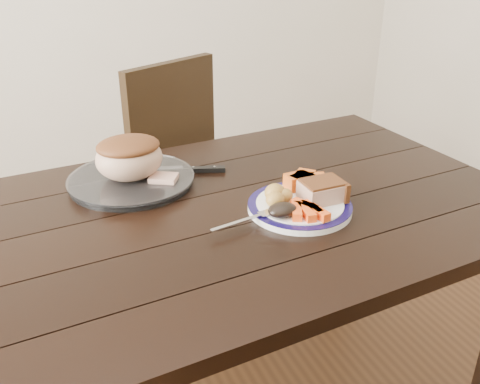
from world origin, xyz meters
name	(u,v)px	position (x,y,z in m)	size (l,w,h in m)	color
dining_table	(208,245)	(0.00, 0.00, 0.66)	(1.66, 1.01, 0.75)	black
chair_far	(194,171)	(0.21, 0.73, 0.52)	(0.56, 0.57, 0.93)	black
dinner_plate	(300,207)	(0.22, -0.08, 0.76)	(0.25, 0.25, 0.02)	white
plate_rim	(300,204)	(0.22, -0.08, 0.77)	(0.25, 0.25, 0.02)	#120C3C
serving_platter	(132,181)	(-0.13, 0.23, 0.76)	(0.33, 0.33, 0.02)	white
pork_slice	(322,191)	(0.27, -0.08, 0.79)	(0.10, 0.08, 0.04)	tan
roasted_potatoes	(277,195)	(0.16, -0.05, 0.79)	(0.08, 0.07, 0.04)	gold
carrot_batons	(307,210)	(0.20, -0.13, 0.78)	(0.08, 0.11, 0.02)	#F95214
pumpkin_wedges	(304,181)	(0.26, -0.01, 0.79)	(0.10, 0.09, 0.04)	orange
dark_mushroom	(282,210)	(0.14, -0.12, 0.79)	(0.07, 0.05, 0.03)	black
fork	(249,219)	(0.07, -0.10, 0.77)	(0.18, 0.05, 0.00)	silver
roast_joint	(129,159)	(-0.13, 0.23, 0.82)	(0.18, 0.15, 0.12)	tan
cut_slice	(164,179)	(-0.05, 0.18, 0.78)	(0.07, 0.06, 0.02)	tan
carving_knife	(190,170)	(0.04, 0.25, 0.76)	(0.31, 0.13, 0.01)	silver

